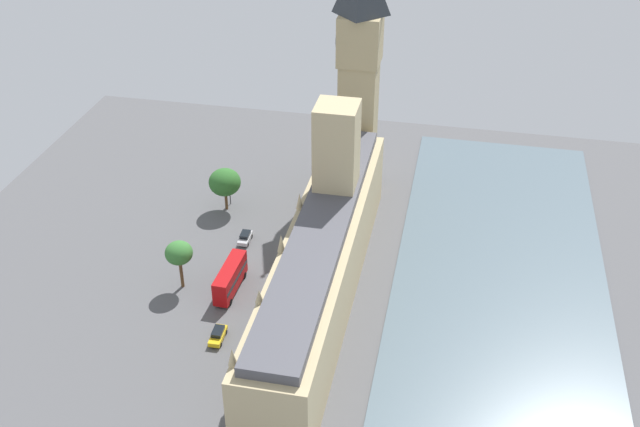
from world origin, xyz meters
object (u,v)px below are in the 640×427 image
at_px(car_silver_near_tower, 245,237).
at_px(car_yellow_cab_far_end, 218,335).
at_px(pedestrian_by_river_gate, 314,199).
at_px(plane_tree_leading, 225,182).
at_px(pedestrian_kerbside, 308,205).
at_px(parliament_building, 323,254).
at_px(clock_tower, 359,67).
at_px(street_lamp_trailing, 229,186).
at_px(double_decker_bus_opposite_hall, 230,278).
at_px(plane_tree_corner, 179,253).

relative_size(car_silver_near_tower, car_yellow_cab_far_end, 0.95).
relative_size(pedestrian_by_river_gate, plane_tree_leading, 0.18).
bearing_deg(pedestrian_kerbside, parliament_building, -5.83).
height_order(clock_tower, street_lamp_trailing, clock_tower).
xyz_separation_m(parliament_building, clock_tower, (0.56, -36.81, 17.26)).
bearing_deg(car_yellow_cab_far_end, parliament_building, -135.73).
relative_size(double_decker_bus_opposite_hall, car_yellow_cab_far_end, 2.31).
bearing_deg(plane_tree_corner, car_silver_near_tower, -113.81).
xyz_separation_m(clock_tower, plane_tree_leading, (23.20, 14.74, -19.40)).
bearing_deg(plane_tree_corner, street_lamp_trailing, -90.10).
distance_m(car_yellow_cab_far_end, plane_tree_leading, 37.80).
xyz_separation_m(double_decker_bus_opposite_hall, pedestrian_by_river_gate, (-7.77, -29.94, -1.93)).
relative_size(parliament_building, street_lamp_trailing, 11.56).
bearing_deg(plane_tree_leading, plane_tree_corner, 90.31).
distance_m(double_decker_bus_opposite_hall, plane_tree_corner, 9.33).
xyz_separation_m(car_yellow_cab_far_end, street_lamp_trailing, (9.89, -37.96, 3.24)).
bearing_deg(parliament_building, pedestrian_kerbside, -72.31).
relative_size(car_silver_near_tower, street_lamp_trailing, 0.74).
bearing_deg(car_yellow_cab_far_end, plane_tree_leading, -75.77).
height_order(double_decker_bus_opposite_hall, pedestrian_by_river_gate, double_decker_bus_opposite_hall).
bearing_deg(car_yellow_cab_far_end, street_lamp_trailing, -76.78).
bearing_deg(car_silver_near_tower, street_lamp_trailing, -62.42).
bearing_deg(clock_tower, plane_tree_leading, 32.44).
bearing_deg(parliament_building, plane_tree_leading, -42.88).
bearing_deg(street_lamp_trailing, pedestrian_kerbside, -174.49).
bearing_deg(parliament_building, clock_tower, -89.13).
height_order(car_silver_near_tower, car_yellow_cab_far_end, same).
bearing_deg(pedestrian_kerbside, street_lamp_trailing, -108.01).
relative_size(pedestrian_by_river_gate, plane_tree_corner, 0.17).
height_order(pedestrian_kerbside, street_lamp_trailing, street_lamp_trailing).
distance_m(parliament_building, double_decker_bus_opposite_hall, 16.45).
height_order(double_decker_bus_opposite_hall, street_lamp_trailing, street_lamp_trailing).
height_order(pedestrian_by_river_gate, plane_tree_leading, plane_tree_leading).
height_order(double_decker_bus_opposite_hall, car_yellow_cab_far_end, double_decker_bus_opposite_hall).
bearing_deg(car_silver_near_tower, plane_tree_leading, -57.26).
distance_m(car_yellow_cab_far_end, pedestrian_kerbside, 39.84).
relative_size(pedestrian_kerbside, pedestrian_by_river_gate, 1.06).
relative_size(car_silver_near_tower, pedestrian_by_river_gate, 2.78).
bearing_deg(double_decker_bus_opposite_hall, clock_tower, 71.05).
distance_m(car_yellow_cab_far_end, plane_tree_corner, 16.18).
distance_m(car_silver_near_tower, plane_tree_leading, 13.03).
height_order(parliament_building, plane_tree_corner, parliament_building).
height_order(clock_tower, car_yellow_cab_far_end, clock_tower).
xyz_separation_m(car_silver_near_tower, pedestrian_kerbside, (-8.94, -13.30, -0.15)).
bearing_deg(street_lamp_trailing, parliament_building, 134.53).
relative_size(car_yellow_cab_far_end, street_lamp_trailing, 0.78).
distance_m(car_silver_near_tower, pedestrian_kerbside, 16.03).
distance_m(pedestrian_kerbside, plane_tree_corner, 32.74).
relative_size(clock_tower, street_lamp_trailing, 8.42).
bearing_deg(clock_tower, car_silver_near_tower, 56.21).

